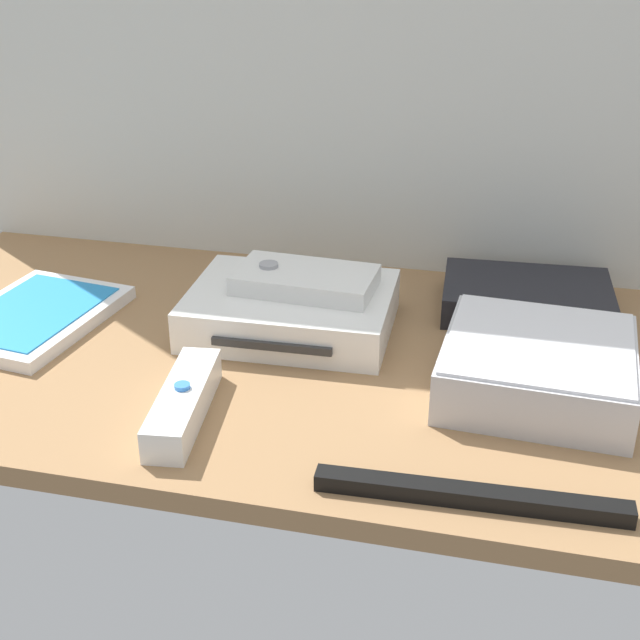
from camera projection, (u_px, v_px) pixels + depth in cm
name	position (u px, v px, depth cm)	size (l,w,h in cm)	color
ground_plane	(320.00, 364.00, 87.96)	(100.00, 48.00, 2.00)	#936D47
game_console	(291.00, 310.00, 91.85)	(21.45, 16.96, 4.40)	white
mini_computer	(537.00, 367.00, 80.16)	(17.88, 17.88, 5.30)	silver
game_case	(34.00, 316.00, 93.81)	(15.96, 20.61, 1.56)	white
network_router	(527.00, 298.00, 95.72)	(18.64, 13.10, 3.40)	black
remote_wand	(184.00, 403.00, 76.77)	(5.37, 15.13, 3.40)	white
remote_classic_pad	(305.00, 280.00, 90.97)	(14.79, 8.73, 2.40)	white
sensor_bar	(471.00, 496.00, 66.38)	(24.00, 1.80, 1.40)	black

